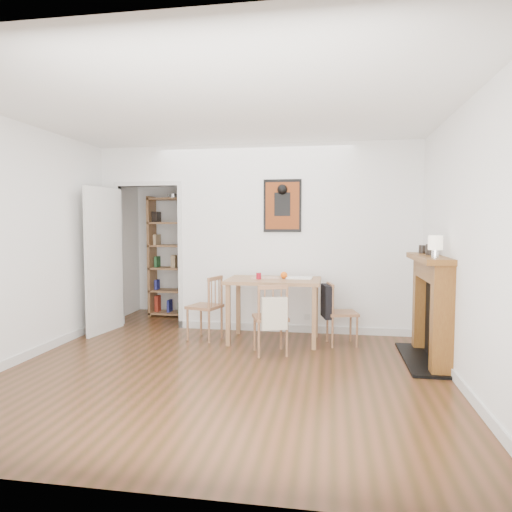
% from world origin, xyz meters
% --- Properties ---
extents(ground, '(5.20, 5.20, 0.00)m').
position_xyz_m(ground, '(0.00, 0.00, 0.00)').
color(ground, '#562F1C').
rests_on(ground, ground).
extents(room_shell, '(5.20, 5.20, 5.20)m').
position_xyz_m(room_shell, '(0.10, 1.34, 1.30)').
color(room_shell, white).
rests_on(room_shell, ground).
extents(dining_table, '(1.18, 0.75, 0.80)m').
position_xyz_m(dining_table, '(0.35, 0.81, 0.71)').
color(dining_table, '#946D45').
rests_on(dining_table, ground).
extents(chair_left, '(0.51, 0.51, 0.83)m').
position_xyz_m(chair_left, '(-0.55, 0.78, 0.42)').
color(chair_left, '#946745').
rests_on(chair_left, ground).
extents(chair_right, '(0.51, 0.46, 0.78)m').
position_xyz_m(chair_right, '(1.19, 0.78, 0.40)').
color(chair_right, '#946745').
rests_on(chair_right, ground).
extents(chair_front, '(0.52, 0.55, 0.83)m').
position_xyz_m(chair_front, '(0.39, 0.24, 0.42)').
color(chair_front, '#946745').
rests_on(chair_front, ground).
extents(bookshelf, '(0.82, 0.33, 1.95)m').
position_xyz_m(bookshelf, '(-1.45, 2.19, 0.96)').
color(bookshelf, '#946D45').
rests_on(bookshelf, ground).
extents(fireplace, '(0.45, 1.25, 1.16)m').
position_xyz_m(fireplace, '(2.16, 0.25, 0.62)').
color(fireplace, brown).
rests_on(fireplace, ground).
extents(red_glass, '(0.06, 0.06, 0.08)m').
position_xyz_m(red_glass, '(0.17, 0.75, 0.85)').
color(red_glass, maroon).
rests_on(red_glass, dining_table).
extents(orange_fruit, '(0.09, 0.09, 0.09)m').
position_xyz_m(orange_fruit, '(0.47, 0.87, 0.85)').
color(orange_fruit, '#F05D0C').
rests_on(orange_fruit, dining_table).
extents(placemat, '(0.41, 0.35, 0.00)m').
position_xyz_m(placemat, '(0.22, 0.91, 0.81)').
color(placemat, '#C0B09E').
rests_on(placemat, dining_table).
extents(notebook, '(0.33, 0.25, 0.02)m').
position_xyz_m(notebook, '(0.67, 0.92, 0.81)').
color(notebook, white).
rests_on(notebook, dining_table).
extents(mantel_lamp, '(0.14, 0.14, 0.23)m').
position_xyz_m(mantel_lamp, '(2.10, -0.12, 1.30)').
color(mantel_lamp, silver).
rests_on(mantel_lamp, fireplace).
extents(ceramic_jar_a, '(0.10, 0.10, 0.12)m').
position_xyz_m(ceramic_jar_a, '(2.14, 0.33, 1.22)').
color(ceramic_jar_a, black).
rests_on(ceramic_jar_a, fireplace).
extents(ceramic_jar_b, '(0.08, 0.08, 0.10)m').
position_xyz_m(ceramic_jar_b, '(2.11, 0.61, 1.21)').
color(ceramic_jar_b, black).
rests_on(ceramic_jar_b, fireplace).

